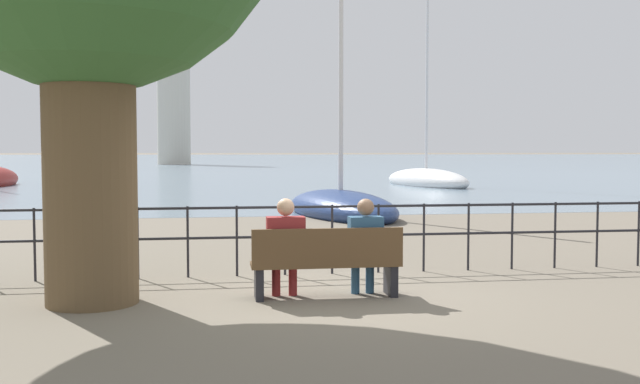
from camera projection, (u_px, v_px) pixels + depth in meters
The scene contains 9 objects.
ground_plane at pixel (326, 297), 9.08m from camera, with size 1000.00×1000.00×0.00m, color #706656.
harbor_water at pixel (222, 158), 168.23m from camera, with size 600.00×300.00×0.01m.
park_bench at pixel (326, 264), 8.99m from camera, with size 1.90×0.45×0.90m.
seated_person_left at pixel (285, 243), 8.98m from camera, with size 0.48×0.35×1.27m.
seated_person_right at pixel (365, 242), 9.13m from camera, with size 0.43×0.35×1.25m.
promenade_railing at pixel (309, 229), 10.70m from camera, with size 13.65×0.04×1.05m.
sailboat_0 at pixel (426, 180), 37.53m from camera, with size 3.72×7.90×11.23m.
sailboat_2 at pixel (341, 207), 20.42m from camera, with size 3.44×6.37×7.55m.
harbor_lighthouse at pixel (173, 90), 94.20m from camera, with size 4.36×4.36×21.12m.
Camera 1 is at (-1.38, -8.88, 1.87)m, focal length 40.00 mm.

